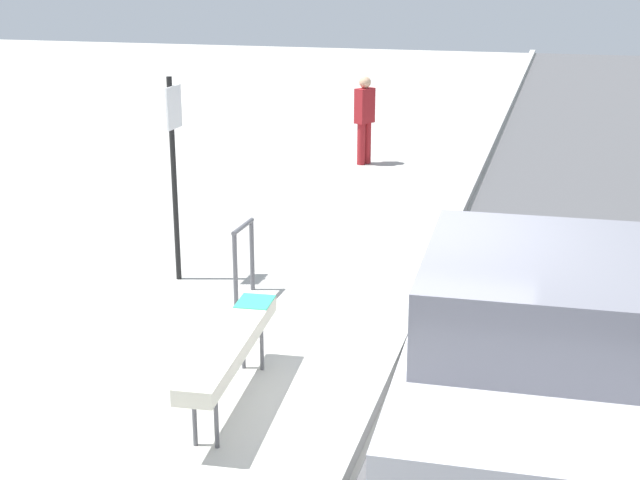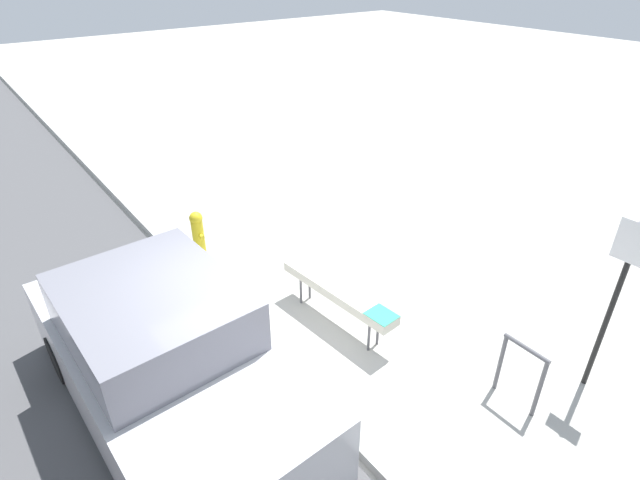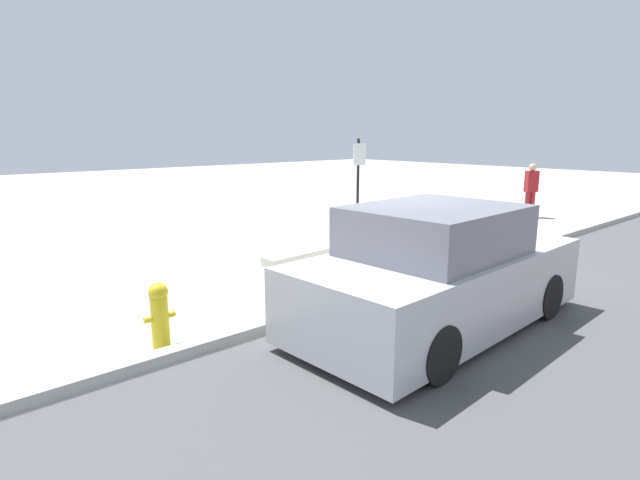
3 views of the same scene
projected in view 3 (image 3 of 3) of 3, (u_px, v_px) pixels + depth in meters
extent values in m
plane|color=#ADAAA3|center=(387.00, 293.00, 7.64)|extent=(60.00, 60.00, 0.00)
cube|color=#A8A8A3|center=(387.00, 289.00, 7.63)|extent=(60.00, 0.20, 0.13)
cylinder|color=#515156|center=(286.00, 280.00, 7.52)|extent=(0.04, 0.04, 0.46)
cylinder|color=#515156|center=(345.00, 264.00, 8.47)|extent=(0.04, 0.04, 0.46)
cylinder|color=#515156|center=(279.00, 278.00, 7.63)|extent=(0.04, 0.04, 0.46)
cylinder|color=#515156|center=(338.00, 262.00, 8.58)|extent=(0.04, 0.04, 0.46)
cube|color=beige|center=(314.00, 253.00, 7.99)|extent=(1.95, 0.46, 0.13)
cube|color=teal|center=(346.00, 241.00, 8.53)|extent=(0.38, 0.33, 0.01)
cylinder|color=#515156|center=(369.00, 237.00, 9.89)|extent=(0.05, 0.05, 0.80)
cylinder|color=#515156|center=(386.00, 233.00, 10.21)|extent=(0.05, 0.05, 0.80)
cylinder|color=#515156|center=(378.00, 215.00, 9.97)|extent=(0.55, 0.06, 0.05)
cylinder|color=black|center=(358.00, 193.00, 10.81)|extent=(0.06, 0.06, 2.30)
cube|color=white|center=(360.00, 154.00, 10.61)|extent=(0.36, 0.02, 0.46)
cylinder|color=gold|center=(160.00, 322.00, 5.66)|extent=(0.20, 0.20, 0.60)
sphere|color=gold|center=(158.00, 292.00, 5.59)|extent=(0.22, 0.22, 0.22)
cylinder|color=gold|center=(148.00, 320.00, 5.56)|extent=(0.08, 0.07, 0.07)
cylinder|color=gold|center=(171.00, 314.00, 5.74)|extent=(0.08, 0.07, 0.07)
cylinder|color=maroon|center=(532.00, 204.00, 14.65)|extent=(0.14, 0.14, 0.74)
cylinder|color=maroon|center=(527.00, 205.00, 14.61)|extent=(0.14, 0.14, 0.74)
cube|color=maroon|center=(532.00, 181.00, 14.49)|extent=(0.40, 0.34, 0.61)
sphere|color=tan|center=(533.00, 167.00, 14.40)|extent=(0.21, 0.21, 0.21)
cylinder|color=black|center=(439.00, 272.00, 7.74)|extent=(0.61, 0.20, 0.60)
cylinder|color=black|center=(547.00, 296.00, 6.57)|extent=(0.61, 0.20, 0.60)
cylinder|color=black|center=(321.00, 311.00, 6.03)|extent=(0.61, 0.20, 0.60)
cylinder|color=black|center=(438.00, 353.00, 4.85)|extent=(0.61, 0.20, 0.60)
cube|color=#B7B7BC|center=(440.00, 285.00, 6.25)|extent=(4.18, 1.95, 0.86)
cube|color=slate|center=(435.00, 231.00, 5.99)|extent=(2.03, 1.69, 0.60)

